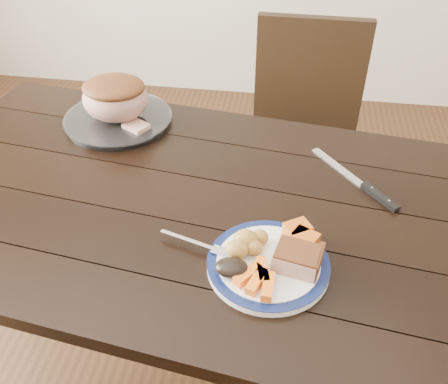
# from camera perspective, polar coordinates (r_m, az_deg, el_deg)

# --- Properties ---
(ground) EXTENTS (4.00, 4.00, 0.00)m
(ground) POSITION_cam_1_polar(r_m,az_deg,el_deg) (1.85, -2.49, -18.91)
(ground) COLOR #472B16
(ground) RESTS_ON ground
(dining_table) EXTENTS (1.71, 1.11, 0.75)m
(dining_table) POSITION_cam_1_polar(r_m,az_deg,el_deg) (1.34, -3.27, -3.89)
(dining_table) COLOR black
(dining_table) RESTS_ON ground
(chair_far) EXTENTS (0.43, 0.44, 0.93)m
(chair_far) POSITION_cam_1_polar(r_m,az_deg,el_deg) (1.99, 9.10, 6.96)
(chair_far) COLOR black
(chair_far) RESTS_ON ground
(dinner_plate) EXTENTS (0.27, 0.27, 0.02)m
(dinner_plate) POSITION_cam_1_polar(r_m,az_deg,el_deg) (1.11, 5.06, -8.31)
(dinner_plate) COLOR white
(dinner_plate) RESTS_ON dining_table
(plate_rim) EXTENTS (0.27, 0.27, 0.02)m
(plate_rim) POSITION_cam_1_polar(r_m,az_deg,el_deg) (1.10, 5.09, -8.01)
(plate_rim) COLOR #0D1844
(plate_rim) RESTS_ON dinner_plate
(serving_platter) EXTENTS (0.33, 0.33, 0.02)m
(serving_platter) POSITION_cam_1_polar(r_m,az_deg,el_deg) (1.61, -11.95, 8.02)
(serving_platter) COLOR white
(serving_platter) RESTS_ON dining_table
(pork_slice) EXTENTS (0.11, 0.09, 0.04)m
(pork_slice) POSITION_cam_1_polar(r_m,az_deg,el_deg) (1.08, 8.33, -7.60)
(pork_slice) COLOR tan
(pork_slice) RESTS_ON dinner_plate
(roasted_potatoes) EXTENTS (0.09, 0.09, 0.05)m
(roasted_potatoes) POSITION_cam_1_polar(r_m,az_deg,el_deg) (1.10, 2.59, -5.87)
(roasted_potatoes) COLOR gold
(roasted_potatoes) RESTS_ON dinner_plate
(carrot_batons) EXTENTS (0.09, 0.11, 0.02)m
(carrot_batons) POSITION_cam_1_polar(r_m,az_deg,el_deg) (1.05, 3.98, -9.83)
(carrot_batons) COLOR orange
(carrot_batons) RESTS_ON dinner_plate
(pumpkin_wedges) EXTENTS (0.09, 0.09, 0.04)m
(pumpkin_wedges) POSITION_cam_1_polar(r_m,az_deg,el_deg) (1.13, 8.78, -5.00)
(pumpkin_wedges) COLOR orange
(pumpkin_wedges) RESTS_ON dinner_plate
(dark_mushroom) EXTENTS (0.07, 0.05, 0.03)m
(dark_mushroom) POSITION_cam_1_polar(r_m,az_deg,el_deg) (1.06, 0.89, -8.63)
(dark_mushroom) COLOR black
(dark_mushroom) RESTS_ON dinner_plate
(fork) EXTENTS (0.18, 0.07, 0.00)m
(fork) POSITION_cam_1_polar(r_m,az_deg,el_deg) (1.13, -2.69, -6.07)
(fork) COLOR silver
(fork) RESTS_ON dinner_plate
(roast_joint) EXTENTS (0.20, 0.17, 0.13)m
(roast_joint) POSITION_cam_1_polar(r_m,az_deg,el_deg) (1.57, -12.31, 10.32)
(roast_joint) COLOR tan
(roast_joint) RESTS_ON serving_platter
(cut_slice) EXTENTS (0.09, 0.08, 0.02)m
(cut_slice) POSITION_cam_1_polar(r_m,az_deg,el_deg) (1.53, -10.00, 7.36)
(cut_slice) COLOR tan
(cut_slice) RESTS_ON serving_platter
(carving_knife) EXTENTS (0.22, 0.26, 0.01)m
(carving_knife) POSITION_cam_1_polar(r_m,az_deg,el_deg) (1.35, 16.21, 0.36)
(carving_knife) COLOR silver
(carving_knife) RESTS_ON dining_table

